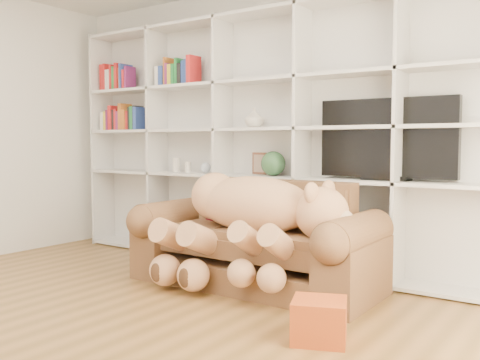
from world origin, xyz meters
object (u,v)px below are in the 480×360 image
Objects in this scene: tv at (387,140)px; teddy_bear at (249,216)px; gift_box at (319,320)px; sofa at (257,246)px.

teddy_bear is at bearing -134.85° from tv.
tv reaches higher than gift_box.
gift_box is at bearing -40.52° from sofa.
sofa is 1.32m from gift_box.
gift_box is at bearing -28.46° from teddy_bear.
sofa is 1.33× the size of teddy_bear.
tv is at bearing 95.28° from gift_box.
tv is (0.81, 0.82, 0.60)m from teddy_bear.
teddy_bear is (0.04, -0.17, 0.27)m from sofa.
sofa is 1.38m from tv.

